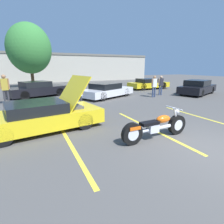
# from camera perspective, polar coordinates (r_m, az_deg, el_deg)

# --- Properties ---
(ground_plane) EXTENTS (80.00, 80.00, 0.00)m
(ground_plane) POSITION_cam_1_polar(r_m,az_deg,el_deg) (5.84, 30.78, -10.76)
(ground_plane) COLOR #514F4C
(parking_stripe_foreground) EXTENTS (0.12, 4.89, 0.01)m
(parking_stripe_foreground) POSITION_cam_1_polar(r_m,az_deg,el_deg) (5.69, -13.77, -9.65)
(parking_stripe_foreground) COLOR yellow
(parking_stripe_foreground) RESTS_ON ground
(parking_stripe_middle) EXTENTS (0.12, 4.89, 0.01)m
(parking_stripe_middle) POSITION_cam_1_polar(r_m,az_deg,el_deg) (6.92, 12.20, -5.14)
(parking_stripe_middle) COLOR yellow
(parking_stripe_middle) RESTS_ON ground
(parking_stripe_back) EXTENTS (0.12, 4.89, 0.01)m
(parking_stripe_back) POSITION_cam_1_polar(r_m,az_deg,el_deg) (9.09, 27.88, -1.81)
(parking_stripe_back) COLOR yellow
(parking_stripe_back) RESTS_ON ground
(far_building) EXTENTS (32.00, 4.20, 4.40)m
(far_building) POSITION_cam_1_polar(r_m,az_deg,el_deg) (30.87, -17.53, 13.91)
(far_building) COLOR #B2AD9E
(far_building) RESTS_ON ground
(tree_background) EXTENTS (4.41, 4.41, 6.68)m
(tree_background) POSITION_cam_1_polar(r_m,az_deg,el_deg) (21.11, -25.39, 18.17)
(tree_background) COLOR brown
(tree_background) RESTS_ON ground
(motorcycle) EXTENTS (2.56, 0.70, 0.98)m
(motorcycle) POSITION_cam_1_polar(r_m,az_deg,el_deg) (5.84, 14.17, -4.75)
(motorcycle) COLOR black
(motorcycle) RESTS_ON ground
(show_car_hood_open) EXTENTS (4.54, 2.53, 1.96)m
(show_car_hood_open) POSITION_cam_1_polar(r_m,az_deg,el_deg) (6.97, -21.83, -1.10)
(show_car_hood_open) COLOR yellow
(show_car_hood_open) RESTS_ON ground
(parked_car_mid_left_row) EXTENTS (4.79, 3.50, 1.10)m
(parked_car_mid_left_row) POSITION_cam_1_polar(r_m,az_deg,el_deg) (13.61, -1.75, 7.05)
(parked_car_mid_left_row) COLOR silver
(parked_car_mid_left_row) RESTS_ON ground
(parked_car_left_row) EXTENTS (4.79, 3.27, 1.21)m
(parked_car_left_row) POSITION_cam_1_polar(r_m,az_deg,el_deg) (15.08, -23.07, 6.82)
(parked_car_left_row) COLOR black
(parked_car_left_row) RESTS_ON ground
(parked_car_right_row) EXTENTS (4.71, 3.19, 1.23)m
(parked_car_right_row) POSITION_cam_1_polar(r_m,az_deg,el_deg) (16.84, 26.10, 7.17)
(parked_car_right_row) COLOR black
(parked_car_right_row) RESTS_ON ground
(parked_car_mid_right_row) EXTENTS (4.39, 2.01, 1.10)m
(parked_car_mid_right_row) POSITION_cam_1_polar(r_m,az_deg,el_deg) (19.38, 11.75, 9.00)
(parked_car_mid_right_row) COLOR yellow
(parked_car_mid_right_row) RESTS_ON ground
(spectator_near_motorcycle) EXTENTS (0.52, 0.21, 1.59)m
(spectator_near_motorcycle) POSITION_cam_1_polar(r_m,az_deg,el_deg) (15.21, 15.66, 8.85)
(spectator_near_motorcycle) COLOR #38476B
(spectator_near_motorcycle) RESTS_ON ground
(spectator_by_show_car) EXTENTS (0.52, 0.24, 1.86)m
(spectator_by_show_car) POSITION_cam_1_polar(r_m,az_deg,el_deg) (12.69, -31.58, 7.06)
(spectator_by_show_car) COLOR #333338
(spectator_by_show_car) RESTS_ON ground
(spectator_midground) EXTENTS (0.52, 0.21, 1.63)m
(spectator_midground) POSITION_cam_1_polar(r_m,az_deg,el_deg) (9.45, -10.85, 6.17)
(spectator_midground) COLOR #333338
(spectator_midground) RESTS_ON ground
(spectator_far_lot) EXTENTS (0.52, 0.22, 1.65)m
(spectator_far_lot) POSITION_cam_1_polar(r_m,az_deg,el_deg) (13.97, 13.63, 8.67)
(spectator_far_lot) COLOR #38476B
(spectator_far_lot) RESTS_ON ground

